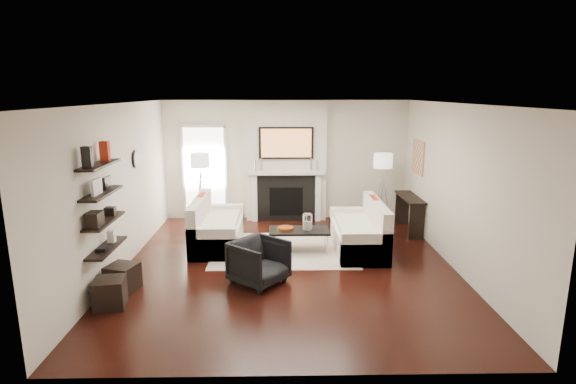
{
  "coord_description": "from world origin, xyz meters",
  "views": [
    {
      "loc": [
        -0.15,
        -7.12,
        2.88
      ],
      "look_at": [
        0.0,
        0.6,
        1.15
      ],
      "focal_mm": 28.0,
      "sensor_mm": 36.0,
      "label": 1
    }
  ],
  "objects_px": {
    "coffee_table": "(299,231)",
    "lamp_right_shade": "(383,161)",
    "armchair": "(259,260)",
    "ottoman_near": "(123,278)",
    "loveseat_left_base": "(218,235)",
    "lamp_left_shade": "(200,160)",
    "loveseat_right_base": "(358,239)"
  },
  "relations": [
    {
      "from": "armchair",
      "to": "lamp_left_shade",
      "type": "bearing_deg",
      "value": 64.36
    },
    {
      "from": "loveseat_right_base",
      "to": "lamp_left_shade",
      "type": "distance_m",
      "value": 3.76
    },
    {
      "from": "coffee_table",
      "to": "loveseat_left_base",
      "type": "bearing_deg",
      "value": 166.47
    },
    {
      "from": "armchair",
      "to": "loveseat_left_base",
      "type": "bearing_deg",
      "value": 66.39
    },
    {
      "from": "lamp_right_shade",
      "to": "coffee_table",
      "type": "bearing_deg",
      "value": -139.97
    },
    {
      "from": "ottoman_near",
      "to": "lamp_right_shade",
      "type": "bearing_deg",
      "value": 34.95
    },
    {
      "from": "lamp_right_shade",
      "to": "armchair",
      "type": "bearing_deg",
      "value": -130.78
    },
    {
      "from": "lamp_left_shade",
      "to": "lamp_right_shade",
      "type": "distance_m",
      "value": 3.9
    },
    {
      "from": "loveseat_right_base",
      "to": "coffee_table",
      "type": "height_order",
      "value": "same"
    },
    {
      "from": "loveseat_left_base",
      "to": "coffee_table",
      "type": "xyz_separation_m",
      "value": [
        1.53,
        -0.37,
        0.19
      ]
    },
    {
      "from": "ottoman_near",
      "to": "lamp_left_shade",
      "type": "bearing_deg",
      "value": 79.39
    },
    {
      "from": "loveseat_left_base",
      "to": "armchair",
      "type": "relative_size",
      "value": 2.41
    },
    {
      "from": "coffee_table",
      "to": "lamp_right_shade",
      "type": "relative_size",
      "value": 2.75
    },
    {
      "from": "armchair",
      "to": "lamp_left_shade",
      "type": "relative_size",
      "value": 1.86
    },
    {
      "from": "loveseat_right_base",
      "to": "armchair",
      "type": "bearing_deg",
      "value": -140.99
    },
    {
      "from": "lamp_right_shade",
      "to": "lamp_left_shade",
      "type": "bearing_deg",
      "value": 177.79
    },
    {
      "from": "loveseat_left_base",
      "to": "loveseat_right_base",
      "type": "relative_size",
      "value": 1.0
    },
    {
      "from": "lamp_left_shade",
      "to": "ottoman_near",
      "type": "distance_m",
      "value": 3.59
    },
    {
      "from": "loveseat_right_base",
      "to": "lamp_right_shade",
      "type": "bearing_deg",
      "value": 63.16
    },
    {
      "from": "coffee_table",
      "to": "armchair",
      "type": "relative_size",
      "value": 1.48
    },
    {
      "from": "loveseat_left_base",
      "to": "lamp_right_shade",
      "type": "distance_m",
      "value": 3.78
    },
    {
      "from": "loveseat_left_base",
      "to": "armchair",
      "type": "bearing_deg",
      "value": -63.72
    },
    {
      "from": "loveseat_left_base",
      "to": "lamp_left_shade",
      "type": "bearing_deg",
      "value": 111.51
    },
    {
      "from": "armchair",
      "to": "ottoman_near",
      "type": "height_order",
      "value": "armchair"
    },
    {
      "from": "armchair",
      "to": "ottoman_near",
      "type": "distance_m",
      "value": 2.02
    },
    {
      "from": "armchair",
      "to": "lamp_right_shade",
      "type": "bearing_deg",
      "value": -0.67
    },
    {
      "from": "loveseat_left_base",
      "to": "coffee_table",
      "type": "bearing_deg",
      "value": -13.53
    },
    {
      "from": "loveseat_left_base",
      "to": "ottoman_near",
      "type": "distance_m",
      "value": 2.29
    },
    {
      "from": "loveseat_right_base",
      "to": "lamp_left_shade",
      "type": "height_order",
      "value": "lamp_left_shade"
    },
    {
      "from": "lamp_right_shade",
      "to": "ottoman_near",
      "type": "xyz_separation_m",
      "value": [
        -4.52,
        -3.16,
        -1.25
      ]
    },
    {
      "from": "loveseat_right_base",
      "to": "lamp_right_shade",
      "type": "xyz_separation_m",
      "value": [
        0.75,
        1.49,
        1.24
      ]
    },
    {
      "from": "coffee_table",
      "to": "lamp_left_shade",
      "type": "height_order",
      "value": "lamp_left_shade"
    }
  ]
}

